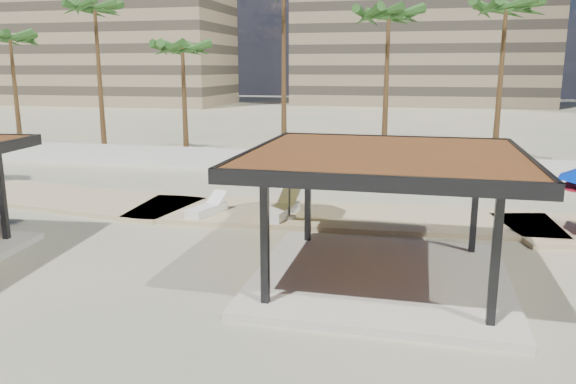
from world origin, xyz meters
name	(u,v)px	position (x,y,z in m)	size (l,w,h in m)	color
ground	(223,278)	(0.00, 0.00, 0.00)	(200.00, 200.00, 0.00)	#CAB486
promenade	(338,212)	(2.00, 7.67, 0.06)	(44.45, 7.97, 0.24)	#C6B284
boundary_wall	(325,163)	(0.00, 16.00, 0.60)	(56.00, 0.30, 1.20)	silver
building_west	(115,4)	(-42.00, 68.00, 15.27)	(34.00, 16.00, 32.40)	#937F60
building_mid	(422,10)	(4.00, 78.00, 14.27)	(38.00, 16.00, 30.40)	#847259
pavilion_central	(383,205)	(4.22, 0.85, 2.13)	(7.07, 7.07, 3.57)	beige
umbrella_b	(289,160)	(0.45, 5.93, 2.37)	(3.72, 3.72, 2.55)	beige
lounger_a	(207,209)	(-2.79, 5.84, 0.36)	(1.10, 2.06, 0.74)	white
lounger_b	(281,210)	(0.07, 6.18, 0.39)	(1.05, 2.39, 0.88)	white
palm_a	(10,42)	(-21.00, 18.30, 7.26)	(3.00, 3.00, 8.37)	brown
palm_b	(95,14)	(-15.00, 18.70, 8.91)	(3.00, 3.00, 10.13)	brown
palm_c	(182,52)	(-9.00, 18.10, 6.56)	(3.00, 3.00, 7.63)	brown
palm_e	(389,21)	(3.00, 18.40, 8.12)	(3.00, 3.00, 9.28)	brown
palm_f	(506,14)	(9.00, 18.60, 8.39)	(3.00, 3.00, 9.57)	brown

